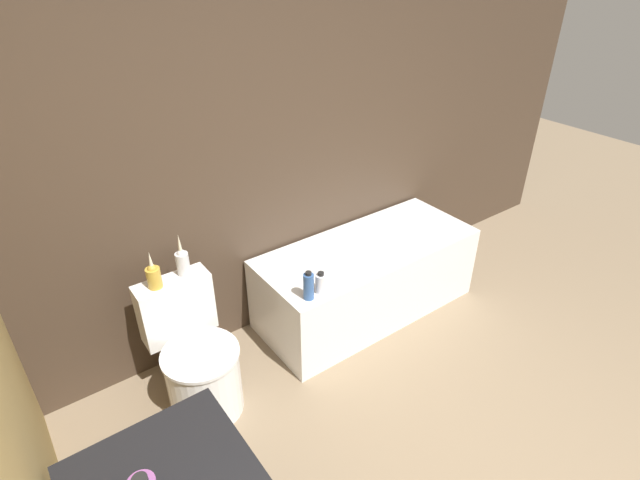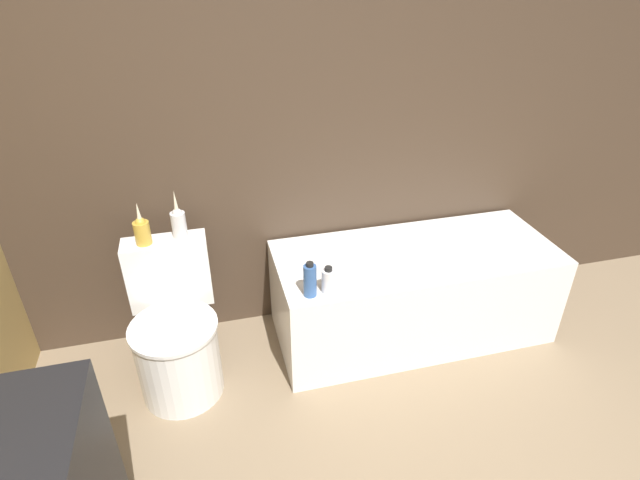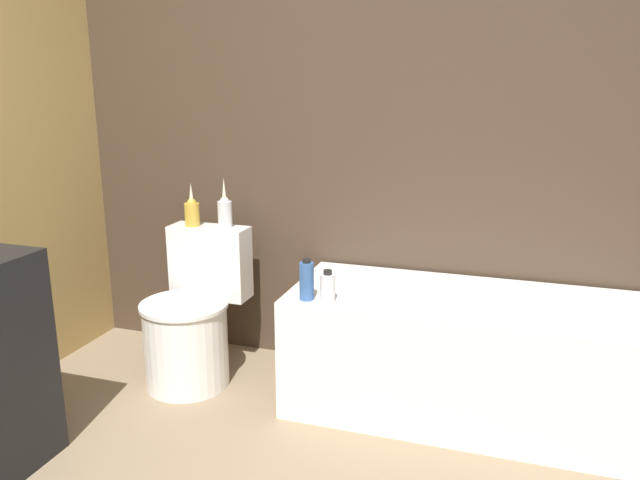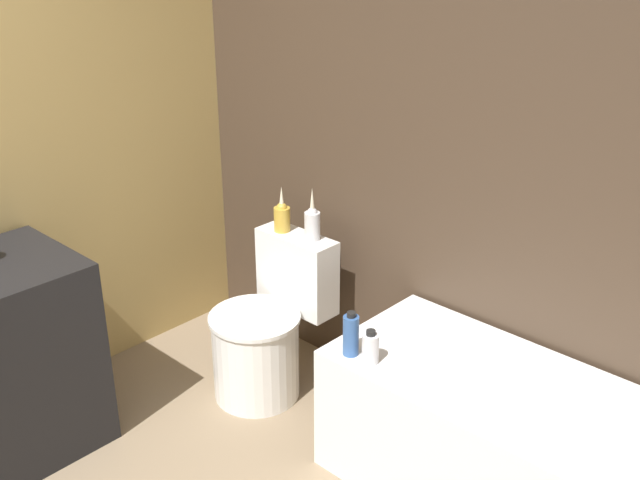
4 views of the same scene
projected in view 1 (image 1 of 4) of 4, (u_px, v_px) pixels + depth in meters
The scene contains 7 objects.
wall_back_tiled at pixel (237, 152), 2.97m from camera, with size 6.40×0.06×2.60m.
bathtub at pixel (366, 278), 3.62m from camera, with size 1.60×0.66×0.56m.
toilet at pixel (197, 362), 2.86m from camera, with size 0.44×0.58×0.76m.
vase_gold at pixel (153, 275), 2.69m from camera, with size 0.08×0.08×0.23m.
vase_silver at pixel (182, 261), 2.79m from camera, with size 0.07×0.07×0.26m.
shampoo_bottle_tall at pixel (309, 286), 2.91m from camera, with size 0.06×0.06×0.19m.
shampoo_bottle_short at pixel (321, 283), 2.98m from camera, with size 0.07×0.07×0.14m.
Camera 1 is at (-1.26, -0.39, 2.39)m, focal length 28.00 mm.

